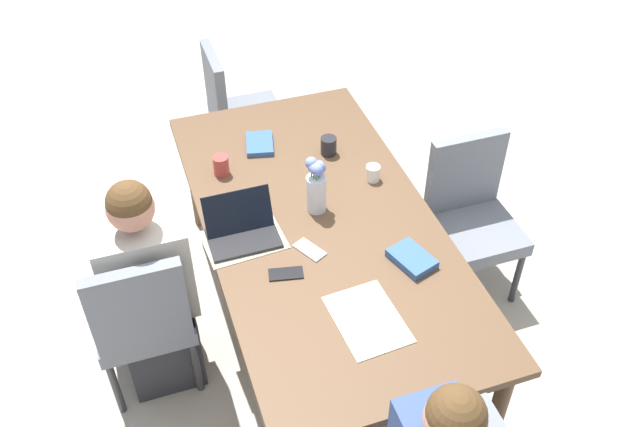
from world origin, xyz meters
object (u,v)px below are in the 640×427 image
person_near_left_near (152,297)px  book_red_cover (412,259)px  dining_table (320,232)px  chair_far_right_near (471,211)px  laptop_near_left_near (242,230)px  book_blue_cover (260,144)px  chair_head_left_left_far (236,108)px  coffee_mug_near_left (373,173)px  phone_black (286,274)px  chair_near_left_near (142,316)px  coffee_mug_centre_left (221,165)px  coffee_mug_near_right (329,146)px  flower_vase (316,185)px  phone_silver (310,250)px

person_near_left_near → book_red_cover: 1.20m
dining_table → book_red_cover: size_ratio=10.72×
chair_far_right_near → laptop_near_left_near: 1.27m
book_blue_cover → laptop_near_left_near: bearing=-8.7°
laptop_near_left_near → book_blue_cover: size_ratio=1.60×
chair_head_left_left_far → coffee_mug_near_left: 1.32m
laptop_near_left_near → phone_black: 0.32m
chair_near_left_near → coffee_mug_centre_left: chair_near_left_near is taller
dining_table → coffee_mug_near_left: (-0.21, 0.35, 0.11)m
coffee_mug_near_right → book_red_cover: (0.87, 0.08, -0.03)m
dining_table → coffee_mug_centre_left: coffee_mug_centre_left is taller
dining_table → chair_far_right_near: size_ratio=2.38×
dining_table → book_red_cover: bearing=38.0°
flower_vase → laptop_near_left_near: 0.41m
coffee_mug_near_left → laptop_near_left_near: bearing=-74.7°
person_near_left_near → coffee_mug_near_left: (-0.23, 1.18, 0.25)m
person_near_left_near → book_blue_cover: (-0.69, 0.71, 0.22)m
book_red_cover → book_blue_cover: book_red_cover is taller
person_near_left_near → coffee_mug_centre_left: bearing=138.0°
person_near_left_near → coffee_mug_near_right: size_ratio=12.27×
person_near_left_near → coffee_mug_centre_left: size_ratio=11.42×
book_red_cover → phone_silver: bearing=-135.8°
person_near_left_near → chair_head_left_left_far: bearing=152.7°
dining_table → chair_far_right_near: chair_far_right_near is taller
chair_far_right_near → laptop_near_left_near: bearing=-87.6°
dining_table → book_blue_cover: (-0.67, -0.11, 0.08)m
laptop_near_left_near → coffee_mug_centre_left: size_ratio=3.06×
chair_near_left_near → laptop_near_left_near: laptop_near_left_near is taller
dining_table → book_blue_cover: book_blue_cover is taller
chair_near_left_near → phone_silver: 0.82m
book_blue_cover → chair_far_right_near: bearing=71.4°
coffee_mug_near_left → book_blue_cover: (-0.46, -0.46, -0.03)m
flower_vase → phone_silver: (0.26, -0.12, -0.15)m
chair_near_left_near → chair_far_right_near: 1.76m
laptop_near_left_near → book_red_cover: bearing=59.4°
coffee_mug_centre_left → coffee_mug_near_right: bearing=88.7°
laptop_near_left_near → coffee_mug_near_left: size_ratio=3.92×
chair_far_right_near → phone_black: 1.19m
coffee_mug_near_right → person_near_left_near: bearing=-63.9°
chair_near_left_near → chair_head_left_left_far: (-1.52, 0.80, 0.00)m
coffee_mug_near_left → phone_black: (0.49, -0.60, -0.04)m
chair_near_left_near → coffee_mug_centre_left: bearing=138.4°
phone_silver → coffee_mug_near_right: bearing=126.5°
person_near_left_near → chair_head_left_left_far: size_ratio=1.33×
dining_table → flower_vase: flower_vase is taller
person_near_left_near → book_blue_cover: 1.02m
dining_table → chair_head_left_left_far: 1.44m
coffee_mug_near_right → book_red_cover: bearing=5.5°
book_blue_cover → coffee_mug_near_left: bearing=58.5°
coffee_mug_centre_left → person_near_left_near: bearing=-42.0°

